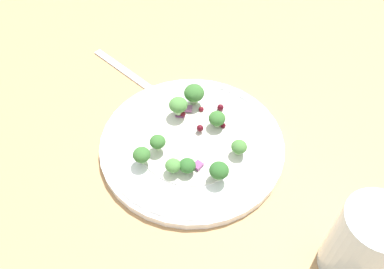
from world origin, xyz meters
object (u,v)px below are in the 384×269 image
(plate, at_px, (192,143))
(water_glass, at_px, (364,244))
(broccoli_floret_2, at_px, (217,119))
(broccoli_floret_0, at_px, (142,155))
(fork, at_px, (137,79))
(broccoli_floret_1, at_px, (187,166))

(plate, height_order, water_glass, water_glass)
(broccoli_floret_2, bearing_deg, broccoli_floret_0, 36.13)
(plate, relative_size, broccoli_floret_2, 10.59)
(fork, relative_size, water_glass, 1.43)
(broccoli_floret_1, xyz_separation_m, fork, (0.09, -0.18, -0.02))
(broccoli_floret_1, distance_m, fork, 0.21)
(fork, xyz_separation_m, water_glass, (-0.28, 0.29, 0.05))
(broccoli_floret_1, height_order, broccoli_floret_2, broccoli_floret_2)
(plate, relative_size, broccoli_floret_0, 10.90)
(broccoli_floret_0, distance_m, water_glass, 0.28)
(broccoli_floret_2, bearing_deg, broccoli_floret_1, 65.64)
(broccoli_floret_2, xyz_separation_m, water_glass, (-0.15, 0.19, 0.02))
(broccoli_floret_2, height_order, fork, broccoli_floret_2)
(broccoli_floret_0, relative_size, broccoli_floret_2, 0.97)
(plate, relative_size, water_glass, 2.37)
(fork, bearing_deg, broccoli_floret_2, 141.39)
(fork, distance_m, water_glass, 0.41)
(water_glass, bearing_deg, broccoli_floret_0, -25.30)
(broccoli_floret_0, xyz_separation_m, water_glass, (-0.25, 0.12, 0.02))
(broccoli_floret_0, bearing_deg, broccoli_floret_2, -143.87)
(water_glass, bearing_deg, broccoli_floret_2, -50.78)
(plate, distance_m, water_glass, 0.25)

